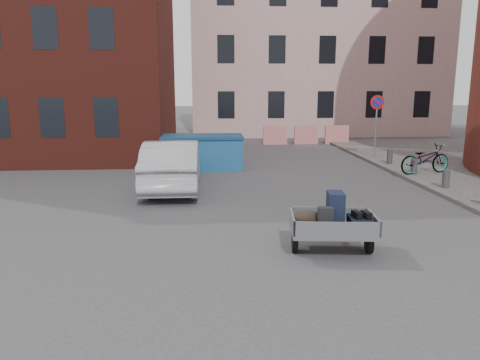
{
  "coord_description": "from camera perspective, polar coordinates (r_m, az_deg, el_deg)",
  "views": [
    {
      "loc": [
        -1.34,
        -10.03,
        3.24
      ],
      "look_at": [
        -0.54,
        0.3,
        1.1
      ],
      "focal_mm": 35.0,
      "sensor_mm": 36.0,
      "label": 1
    }
  ],
  "objects": [
    {
      "name": "bollards",
      "position": [
        15.57,
        23.81,
        0.13
      ],
      "size": [
        0.22,
        9.02,
        0.55
      ],
      "color": "#3A3A3D",
      "rests_on": "sidewalk"
    },
    {
      "name": "building_pink",
      "position": [
        33.08,
        8.88,
        18.06
      ],
      "size": [
        16.0,
        8.0,
        14.0
      ],
      "primitive_type": "cube",
      "color": "#C19895",
      "rests_on": "ground"
    },
    {
      "name": "no_parking_sign",
      "position": [
        20.89,
        16.33,
        7.84
      ],
      "size": [
        0.6,
        0.09,
        2.65
      ],
      "color": "gray",
      "rests_on": "sidewalk"
    },
    {
      "name": "barriers",
      "position": [
        25.79,
        8.06,
        5.45
      ],
      "size": [
        4.7,
        0.18,
        1.0
      ],
      "color": "red",
      "rests_on": "ground"
    },
    {
      "name": "silver_car",
      "position": [
        14.69,
        -8.23,
        1.86
      ],
      "size": [
        1.64,
        4.67,
        1.54
      ],
      "primitive_type": "imported",
      "rotation": [
        0.0,
        0.0,
        3.14
      ],
      "color": "#A4A6AB",
      "rests_on": "ground"
    },
    {
      "name": "bicycle",
      "position": [
        17.73,
        21.63,
        2.41
      ],
      "size": [
        2.09,
        1.14,
        1.04
      ],
      "primitive_type": "imported",
      "rotation": [
        0.0,
        0.0,
        1.81
      ],
      "color": "black",
      "rests_on": "sidewalk"
    },
    {
      "name": "trailer",
      "position": [
        9.23,
        11.16,
        -5.13
      ],
      "size": [
        1.71,
        1.88,
        1.2
      ],
      "rotation": [
        0.0,
        0.0,
        -0.11
      ],
      "color": "black",
      "rests_on": "ground"
    },
    {
      "name": "ground",
      "position": [
        10.63,
        3.07,
        -6.1
      ],
      "size": [
        120.0,
        120.0,
        0.0
      ],
      "primitive_type": "plane",
      "color": "#38383A",
      "rests_on": "ground"
    },
    {
      "name": "dumpster",
      "position": [
        18.12,
        -4.59,
        3.42
      ],
      "size": [
        3.11,
        1.62,
        1.3
      ],
      "rotation": [
        0.0,
        0.0,
        -0.01
      ],
      "color": "#1F5A96",
      "rests_on": "ground"
    }
  ]
}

